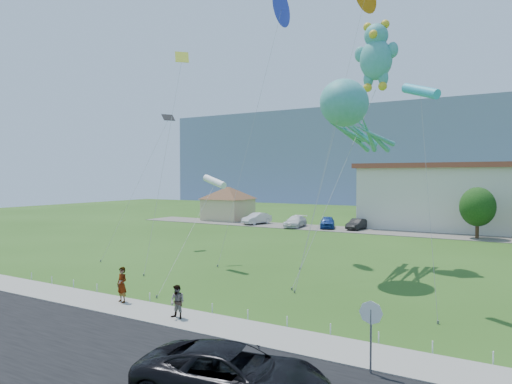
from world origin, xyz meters
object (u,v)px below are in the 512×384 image
Objects in this scene: parked_car_silver at (257,218)px; octopus_kite at (349,114)px; pavilion at (228,200)px; pedestrian_right at (177,302)px; parked_car_white at (295,221)px; parked_car_blue at (327,222)px; suv at (233,375)px; parked_car_red at (254,218)px; pedestrian_left at (122,285)px; stop_sign at (371,319)px; teddy_bear_kite at (376,54)px; parked_car_black at (357,224)px.

octopus_kite reaches higher than parked_car_silver.
parked_car_silver is (6.70, -3.08, -2.21)m from pavilion.
pedestrian_right is 38.89m from parked_car_white.
pedestrian_right is 0.12× the size of octopus_kite.
parked_car_silver reaches higher than parked_car_blue.
parked_car_white is at bearing -16.32° from pavilion.
suv is 50.24m from parked_car_red.
pavilion is at bearing 157.43° from parked_car_white.
stop_sign is at bearing -0.08° from pedestrian_left.
parked_car_silver is at bearing 138.10° from teddy_bear_kite.
parked_car_blue is at bearing 6.70° from parked_car_white.
parked_car_white reaches higher than parked_car_red.
teddy_bear_kite is (11.29, -19.49, 15.03)m from parked_car_blue.
pedestrian_right is 0.33× the size of parked_car_silver.
parked_car_red is at bearing 116.89° from pedestrian_right.
parked_car_black is (3.71, 0.34, -0.08)m from parked_car_blue.
suv is 1.31× the size of parked_car_blue.
parked_car_black is at bearing 108.04° from stop_sign.
parked_car_red is 0.30× the size of octopus_kite.
suv is at bearing -126.85° from stop_sign.
parked_car_black is at bearing 106.12° from octopus_kite.
teddy_bear_kite reaches higher than stop_sign.
pedestrian_left is 24.66m from teddy_bear_kite.
pavilion is at bearing 141.58° from teddy_bear_kite.
parked_car_silver reaches higher than parked_car_red.
parked_car_red is 14.72m from parked_car_black.
stop_sign is at bearing -74.94° from teddy_bear_kite.
parked_car_black is (7.72, 1.27, -0.05)m from parked_car_white.
parked_car_blue is at bearing -169.86° from parked_car_black.
parked_car_white is at bearing 109.17° from pedestrian_left.
parked_car_red is 11.02m from parked_car_blue.
pedestrian_right reaches higher than parked_car_red.
parked_car_white is (7.00, -1.38, 0.05)m from parked_car_red.
pavilion reaches higher than parked_car_blue.
pavilion is 2.29× the size of parked_car_black.
stop_sign is 9.41m from pedestrian_right.
octopus_kite is (-2.80, 18.71, 9.92)m from suv.
pavilion is 1.60× the size of suv.
teddy_bear_kite reaches higher than parked_car_white.
parked_car_white is (-17.72, 42.36, -0.09)m from suv.
pedestrian_right is 0.31× the size of parked_car_white.
pedestrian_right is at bearing -104.66° from octopus_kite.
parked_car_red is 7.13m from parked_car_white.
pedestrian_right is (24.23, -40.94, -2.16)m from pavilion.
suv is 12.09m from pedestrian_left.
parked_car_white is (-7.14, 36.50, -0.24)m from pedestrian_left.
teddy_bear_kite is (3.92, 18.62, 14.97)m from pedestrian_right.
octopus_kite is (21.92, -25.02, 10.06)m from parked_car_red.
parked_car_white reaches higher than parked_car_black.
pavilion is 6.01× the size of pedestrian_right.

